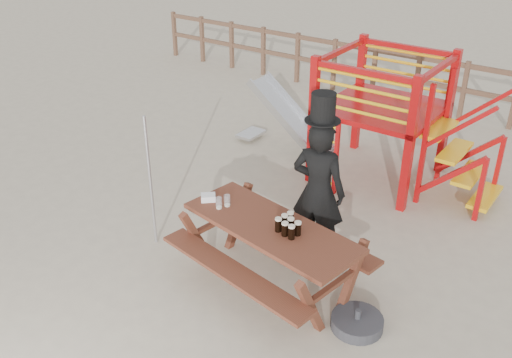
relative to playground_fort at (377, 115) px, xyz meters
name	(u,v)px	position (x,y,z in m)	size (l,w,h in m)	color
ground	(236,279)	(-0.12, -3.58, -1.07)	(60.00, 60.00, 0.00)	#BBAE91
back_fence	(441,79)	(-0.12, 3.42, -0.34)	(15.09, 0.09, 1.20)	brown
playground_fort	(377,115)	(0.00, 0.00, 0.00)	(4.71, 1.84, 2.10)	#A80B0C
picnic_table	(270,247)	(0.27, -3.41, -0.53)	(2.43, 1.86, 0.86)	brown
man_with_hat	(318,188)	(0.41, -2.55, -0.06)	(0.76, 0.56, 2.26)	black
metal_pole	(150,183)	(-1.52, -3.57, -0.14)	(0.04, 0.04, 1.86)	#B2B2B7
parasol_base	(357,322)	(1.50, -3.48, -1.00)	(0.59, 0.59, 0.25)	#313136
paper_bag	(208,197)	(-0.69, -3.39, -0.17)	(0.18, 0.14, 0.08)	white
stout_pints	(288,225)	(0.51, -3.41, -0.13)	(0.30, 0.31, 0.17)	black
empty_glasses	(223,202)	(-0.44, -3.41, -0.15)	(0.12, 0.18, 0.15)	silver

